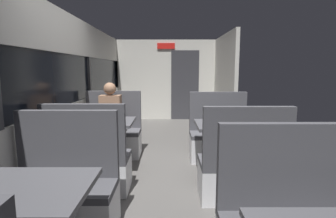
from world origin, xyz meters
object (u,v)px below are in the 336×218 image
at_px(bench_mid_window_facing_entry, 114,136).
at_px(coffee_cup_primary, 231,123).
at_px(dining_table_rear_aisle, 230,131).
at_px(bench_rear_aisle_facing_end, 243,172).
at_px(seated_passenger, 113,125).
at_px(bench_rear_aisle_facing_entry, 220,140).
at_px(dining_table_near_window, 21,202).
at_px(bench_mid_window_facing_end, 90,165).
at_px(dining_table_mid_window, 103,128).
at_px(bench_near_window_facing_entry, 65,196).

bearing_deg(bench_mid_window_facing_entry, coffee_cup_primary, -31.42).
bearing_deg(coffee_cup_primary, dining_table_rear_aisle, 77.35).
relative_size(bench_rear_aisle_facing_end, seated_passenger, 0.87).
height_order(dining_table_rear_aisle, seated_passenger, seated_passenger).
bearing_deg(dining_table_rear_aisle, seated_passenger, 155.20).
xyz_separation_m(dining_table_rear_aisle, bench_rear_aisle_facing_entry, (0.00, 0.70, -0.31)).
xyz_separation_m(dining_table_near_window, seated_passenger, (0.00, 2.82, -0.10)).
bearing_deg(bench_rear_aisle_facing_entry, bench_mid_window_facing_end, -146.19).
height_order(dining_table_mid_window, bench_mid_window_facing_end, bench_mid_window_facing_end).
distance_m(bench_mid_window_facing_end, dining_table_rear_aisle, 1.88).
distance_m(dining_table_near_window, bench_mid_window_facing_entry, 2.91).
xyz_separation_m(dining_table_near_window, bench_rear_aisle_facing_entry, (1.79, 2.69, -0.31)).
bearing_deg(bench_mid_window_facing_end, seated_passenger, 90.00).
relative_size(dining_table_near_window, dining_table_mid_window, 1.00).
distance_m(bench_near_window_facing_entry, dining_table_rear_aisle, 2.23).
bearing_deg(bench_mid_window_facing_entry, dining_table_mid_window, -90.00).
distance_m(bench_near_window_facing_entry, coffee_cup_primary, 2.13).
xyz_separation_m(dining_table_near_window, dining_table_mid_window, (0.00, 2.19, 0.00)).
xyz_separation_m(dining_table_rear_aisle, coffee_cup_primary, (-0.04, -0.17, 0.15)).
xyz_separation_m(bench_near_window_facing_entry, dining_table_rear_aisle, (1.79, 1.30, 0.31)).
bearing_deg(dining_table_near_window, coffee_cup_primary, 46.16).
xyz_separation_m(bench_mid_window_facing_entry, bench_rear_aisle_facing_end, (1.79, -1.60, 0.00)).
bearing_deg(seated_passenger, dining_table_near_window, -90.00).
distance_m(bench_mid_window_facing_end, seated_passenger, 1.34).
xyz_separation_m(bench_rear_aisle_facing_end, seated_passenger, (-1.79, 1.53, 0.21)).
bearing_deg(dining_table_rear_aisle, bench_rear_aisle_facing_end, -90.00).
height_order(dining_table_rear_aisle, bench_rear_aisle_facing_entry, bench_rear_aisle_facing_entry).
bearing_deg(coffee_cup_primary, bench_rear_aisle_facing_entry, 87.48).
bearing_deg(dining_table_near_window, bench_mid_window_facing_entry, 90.00).
bearing_deg(dining_table_mid_window, coffee_cup_primary, -11.94).
height_order(bench_rear_aisle_facing_end, seated_passenger, seated_passenger).
bearing_deg(dining_table_near_window, bench_near_window_facing_entry, 90.00).
bearing_deg(bench_mid_window_facing_end, dining_table_near_window, -90.00).
distance_m(dining_table_near_window, bench_mid_window_facing_end, 1.53).
bearing_deg(bench_rear_aisle_facing_entry, seated_passenger, 175.92).
bearing_deg(bench_near_window_facing_entry, bench_rear_aisle_facing_entry, 48.09).
xyz_separation_m(bench_mid_window_facing_end, bench_mid_window_facing_entry, (0.00, 1.40, 0.00)).
bearing_deg(bench_mid_window_facing_end, dining_table_mid_window, 90.00).
relative_size(dining_table_near_window, coffee_cup_primary, 10.00).
distance_m(dining_table_mid_window, bench_rear_aisle_facing_entry, 1.88).
height_order(dining_table_mid_window, seated_passenger, seated_passenger).
distance_m(bench_mid_window_facing_end, bench_rear_aisle_facing_entry, 2.15).
xyz_separation_m(seated_passenger, coffee_cup_primary, (1.75, -1.00, 0.25)).
bearing_deg(bench_mid_window_facing_entry, dining_table_rear_aisle, -26.68).
distance_m(bench_mid_window_facing_entry, bench_rear_aisle_facing_end, 2.40).
bearing_deg(seated_passenger, bench_mid_window_facing_entry, 90.00).
relative_size(dining_table_near_window, bench_rear_aisle_facing_entry, 0.82).
relative_size(dining_table_near_window, bench_mid_window_facing_entry, 0.82).
bearing_deg(seated_passenger, coffee_cup_primary, -29.66).
relative_size(dining_table_rear_aisle, bench_rear_aisle_facing_end, 0.82).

